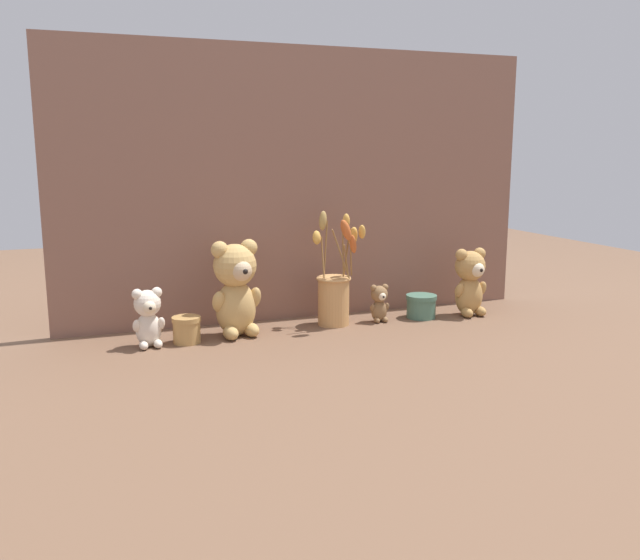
% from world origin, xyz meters
% --- Properties ---
extents(ground_plane, '(4.00, 4.00, 0.00)m').
position_xyz_m(ground_plane, '(0.00, 0.00, 0.00)').
color(ground_plane, brown).
extents(backdrop_wall, '(1.44, 0.02, 0.79)m').
position_xyz_m(backdrop_wall, '(0.00, 0.17, 0.40)').
color(backdrop_wall, '#845B4C').
rests_on(backdrop_wall, ground).
extents(teddy_bear_large, '(0.15, 0.13, 0.26)m').
position_xyz_m(teddy_bear_large, '(-0.24, 0.02, 0.14)').
color(teddy_bear_large, tan).
rests_on(teddy_bear_large, ground).
extents(teddy_bear_medium, '(0.11, 0.10, 0.21)m').
position_xyz_m(teddy_bear_medium, '(0.48, 0.01, 0.11)').
color(teddy_bear_medium, tan).
rests_on(teddy_bear_medium, ground).
extents(teddy_bear_small, '(0.08, 0.08, 0.15)m').
position_xyz_m(teddy_bear_small, '(-0.48, -0.01, 0.08)').
color(teddy_bear_small, beige).
rests_on(teddy_bear_small, ground).
extents(teddy_bear_tiny, '(0.06, 0.06, 0.11)m').
position_xyz_m(teddy_bear_tiny, '(0.19, 0.03, 0.06)').
color(teddy_bear_tiny, olive).
rests_on(teddy_bear_tiny, ground).
extents(flower_vase, '(0.15, 0.14, 0.33)m').
position_xyz_m(flower_vase, '(0.05, 0.04, 0.10)').
color(flower_vase, tan).
rests_on(flower_vase, ground).
extents(decorative_tin_tall, '(0.09, 0.09, 0.07)m').
position_xyz_m(decorative_tin_tall, '(0.33, 0.03, 0.04)').
color(decorative_tin_tall, '#47705B').
rests_on(decorative_tin_tall, ground).
extents(decorative_tin_short, '(0.08, 0.08, 0.07)m').
position_xyz_m(decorative_tin_short, '(-0.38, -0.00, 0.04)').
color(decorative_tin_short, tan).
rests_on(decorative_tin_short, ground).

